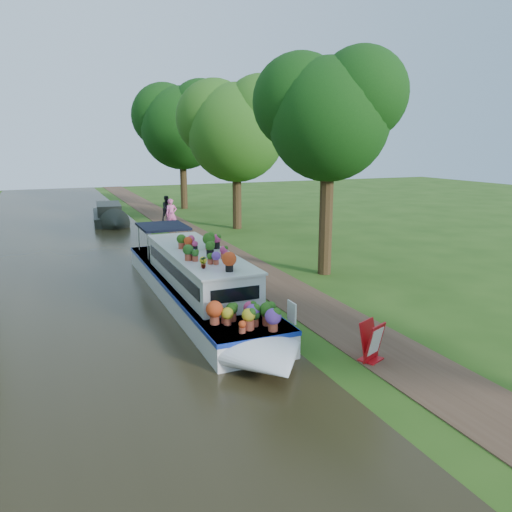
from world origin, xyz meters
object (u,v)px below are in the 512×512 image
(sandwich_board, at_px, (372,343))
(pedestrian_pink, at_px, (171,214))
(pedestrian_dark, at_px, (167,208))
(plant_boat, at_px, (199,281))
(second_boat, at_px, (109,215))

(sandwich_board, relative_size, pedestrian_pink, 0.51)
(pedestrian_pink, bearing_deg, pedestrian_dark, 80.48)
(sandwich_board, height_order, pedestrian_dark, pedestrian_dark)
(sandwich_board, xyz_separation_m, pedestrian_pink, (0.05, 20.99, 0.52))
(plant_boat, relative_size, pedestrian_pink, 6.97)
(pedestrian_pink, bearing_deg, second_boat, 125.71)
(plant_boat, height_order, pedestrian_dark, plant_boat)
(plant_boat, relative_size, pedestrian_dark, 7.80)
(sandwich_board, bearing_deg, pedestrian_pink, 66.25)
(pedestrian_dark, bearing_deg, plant_boat, -120.50)
(sandwich_board, distance_m, pedestrian_pink, 21.00)
(sandwich_board, height_order, pedestrian_pink, pedestrian_pink)
(plant_boat, height_order, sandwich_board, plant_boat)
(plant_boat, bearing_deg, pedestrian_pink, 79.66)
(second_boat, bearing_deg, pedestrian_pink, -49.46)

